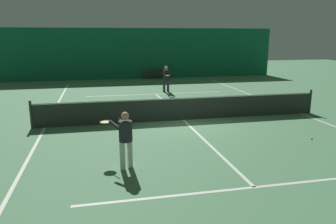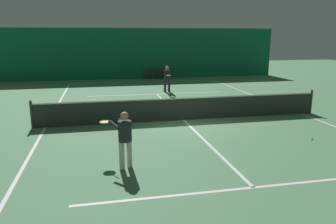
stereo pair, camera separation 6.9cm
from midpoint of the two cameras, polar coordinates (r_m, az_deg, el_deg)
ground_plane at (r=13.72m, az=2.53°, el=-1.39°), size 60.00×60.00×0.00m
backdrop_curtain at (r=27.09m, az=-5.16°, el=10.10°), size 23.00×0.12×4.04m
court_line_baseline_far at (r=25.20m, az=-4.45°, el=5.27°), size 11.00×0.10×0.00m
court_line_service_far at (r=19.84m, az=-2.23°, el=3.16°), size 8.25×0.10×0.00m
court_line_service_near at (r=8.06m, az=14.56°, el=-12.57°), size 8.25×0.10×0.00m
court_line_sideline_left at (r=13.44m, az=-20.79°, el=-2.56°), size 0.10×23.80×0.00m
court_line_sideline_right at (r=16.01m, az=21.92°, el=-0.22°), size 0.10×23.80×0.00m
court_line_centre at (r=13.72m, az=2.53°, el=-1.38°), size 0.10×12.80×0.00m
tennis_net at (r=13.60m, az=2.55°, el=0.69°), size 12.00×0.10×1.07m
player_near at (r=8.66m, az=-7.79°, el=-4.07°), size 0.95×1.29×1.54m
player_far at (r=20.45m, az=-0.42°, el=6.13°), size 0.51×1.36×1.61m
courtside_chair_0 at (r=26.74m, az=-3.94°, el=6.78°), size 0.44×0.44×0.84m
courtside_chair_1 at (r=26.83m, az=-2.70°, el=6.82°), size 0.44×0.44×0.84m
courtside_chair_2 at (r=26.93m, az=-1.47°, el=6.85°), size 0.44×0.44×0.84m
courtside_chair_3 at (r=27.05m, az=-0.25°, el=6.88°), size 0.44×0.44×0.84m
tennis_ball at (r=12.16m, az=23.59°, el=-4.27°), size 0.07×0.07×0.07m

